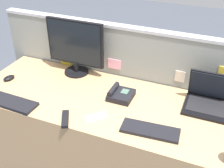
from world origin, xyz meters
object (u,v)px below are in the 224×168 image
object	(u,v)px
laptop	(209,99)
cell_phone_white_slab	(96,117)
keyboard_spare	(150,130)
tv_remote	(65,119)
desk_phone	(120,94)
keyboard_main	(12,103)
desktop_monitor	(75,46)
computer_mouse_right_hand	(9,78)

from	to	relation	value
laptop	cell_phone_white_slab	size ratio (longest dim) A/B	2.07
keyboard_spare	tv_remote	world-z (taller)	keyboard_spare
desk_phone	cell_phone_white_slab	xyz separation A→B (m)	(-0.07, -0.28, -0.02)
keyboard_main	keyboard_spare	distance (m)	1.00
desktop_monitor	desk_phone	world-z (taller)	desktop_monitor
laptop	keyboard_main	distance (m)	1.40
desktop_monitor	keyboard_main	size ratio (longest dim) A/B	1.31
cell_phone_white_slab	laptop	bearing A→B (deg)	74.25
desktop_monitor	keyboard_spare	distance (m)	0.96
desk_phone	cell_phone_white_slab	world-z (taller)	desk_phone
laptop	keyboard_spare	size ratio (longest dim) A/B	0.86
desktop_monitor	desk_phone	distance (m)	0.57
computer_mouse_right_hand	cell_phone_white_slab	size ratio (longest dim) A/B	0.65
keyboard_spare	tv_remote	distance (m)	0.56
desktop_monitor	computer_mouse_right_hand	size ratio (longest dim) A/B	4.90
keyboard_main	cell_phone_white_slab	bearing A→B (deg)	10.04
laptop	tv_remote	size ratio (longest dim) A/B	1.86
desktop_monitor	laptop	distance (m)	1.10
keyboard_spare	computer_mouse_right_hand	bearing A→B (deg)	167.55
computer_mouse_right_hand	tv_remote	bearing A→B (deg)	-6.75
keyboard_main	keyboard_spare	xyz separation A→B (m)	(1.00, 0.09, 0.00)
tv_remote	keyboard_main	bearing A→B (deg)	150.05
desktop_monitor	computer_mouse_right_hand	bearing A→B (deg)	-144.57
laptop	computer_mouse_right_hand	world-z (taller)	laptop
keyboard_main	tv_remote	bearing A→B (deg)	0.10
keyboard_main	tv_remote	world-z (taller)	keyboard_main
cell_phone_white_slab	tv_remote	xyz separation A→B (m)	(-0.17, -0.10, 0.01)
computer_mouse_right_hand	keyboard_main	bearing A→B (deg)	-32.29
keyboard_main	computer_mouse_right_hand	world-z (taller)	computer_mouse_right_hand
keyboard_spare	cell_phone_white_slab	size ratio (longest dim) A/B	2.40
desktop_monitor	tv_remote	xyz separation A→B (m)	(0.23, -0.60, -0.23)
desk_phone	tv_remote	world-z (taller)	desk_phone
keyboard_main	cell_phone_white_slab	distance (m)	0.63
desktop_monitor	desk_phone	xyz separation A→B (m)	(0.48, -0.21, -0.22)
keyboard_spare	computer_mouse_right_hand	world-z (taller)	computer_mouse_right_hand
desktop_monitor	keyboard_spare	bearing A→B (deg)	-32.15
cell_phone_white_slab	desk_phone	bearing A→B (deg)	118.48
laptop	tv_remote	world-z (taller)	laptop
desktop_monitor	laptop	size ratio (longest dim) A/B	1.55
desktop_monitor	tv_remote	size ratio (longest dim) A/B	2.88
laptop	desk_phone	size ratio (longest dim) A/B	1.79
computer_mouse_right_hand	tv_remote	world-z (taller)	computer_mouse_right_hand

